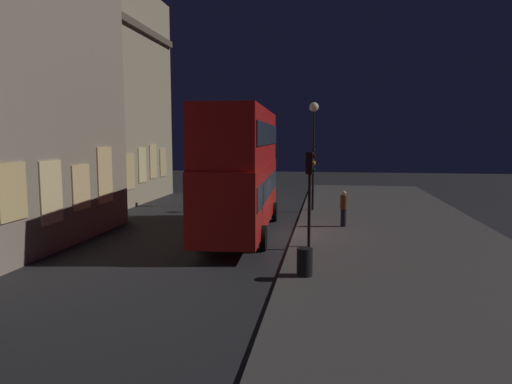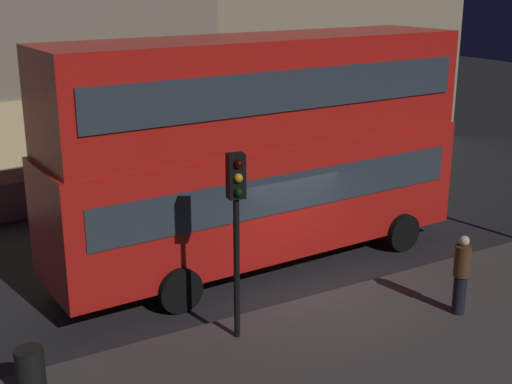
{
  "view_description": "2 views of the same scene",
  "coord_description": "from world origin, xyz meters",
  "px_view_note": "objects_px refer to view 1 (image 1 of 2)",
  "views": [
    {
      "loc": [
        -20.93,
        -1.89,
        4.4
      ],
      "look_at": [
        -0.73,
        1.18,
        2.04
      ],
      "focal_mm": 33.11,
      "sensor_mm": 36.0,
      "label": 1
    },
    {
      "loc": [
        -8.56,
        -12.11,
        6.95
      ],
      "look_at": [
        -0.88,
        0.96,
        2.26
      ],
      "focal_mm": 49.26,
      "sensor_mm": 36.0,
      "label": 2
    }
  ],
  "objects_px": {
    "litter_bin": "(305,262)",
    "pedestrian": "(344,208)",
    "traffic_light_far_side": "(213,163)",
    "traffic_light_near_kerb": "(310,179)",
    "double_decker_bus": "(241,167)",
    "street_lamp": "(314,130)"
  },
  "relations": [
    {
      "from": "double_decker_bus",
      "to": "traffic_light_near_kerb",
      "type": "bearing_deg",
      "value": -129.93
    },
    {
      "from": "pedestrian",
      "to": "litter_bin",
      "type": "distance_m",
      "value": 8.64
    },
    {
      "from": "double_decker_bus",
      "to": "traffic_light_near_kerb",
      "type": "distance_m",
      "value": 4.03
    },
    {
      "from": "double_decker_bus",
      "to": "pedestrian",
      "type": "distance_m",
      "value": 5.51
    },
    {
      "from": "traffic_light_near_kerb",
      "to": "litter_bin",
      "type": "distance_m",
      "value": 4.58
    },
    {
      "from": "double_decker_bus",
      "to": "traffic_light_far_side",
      "type": "height_order",
      "value": "double_decker_bus"
    },
    {
      "from": "street_lamp",
      "to": "pedestrian",
      "type": "bearing_deg",
      "value": -162.03
    },
    {
      "from": "street_lamp",
      "to": "traffic_light_far_side",
      "type": "bearing_deg",
      "value": 77.01
    },
    {
      "from": "traffic_light_far_side",
      "to": "litter_bin",
      "type": "relative_size",
      "value": 4.43
    },
    {
      "from": "double_decker_bus",
      "to": "traffic_light_far_side",
      "type": "xyz_separation_m",
      "value": [
        8.61,
        3.36,
        -0.32
      ]
    },
    {
      "from": "litter_bin",
      "to": "pedestrian",
      "type": "bearing_deg",
      "value": -9.69
    },
    {
      "from": "traffic_light_far_side",
      "to": "pedestrian",
      "type": "height_order",
      "value": "traffic_light_far_side"
    },
    {
      "from": "double_decker_bus",
      "to": "litter_bin",
      "type": "xyz_separation_m",
      "value": [
        -6.43,
        -3.21,
        -2.55
      ]
    },
    {
      "from": "traffic_light_far_side",
      "to": "litter_bin",
      "type": "xyz_separation_m",
      "value": [
        -15.04,
        -6.57,
        -2.23
      ]
    },
    {
      "from": "street_lamp",
      "to": "double_decker_bus",
      "type": "bearing_deg",
      "value": 157.08
    },
    {
      "from": "street_lamp",
      "to": "litter_bin",
      "type": "height_order",
      "value": "street_lamp"
    },
    {
      "from": "litter_bin",
      "to": "double_decker_bus",
      "type": "bearing_deg",
      "value": 26.5
    },
    {
      "from": "street_lamp",
      "to": "litter_bin",
      "type": "bearing_deg",
      "value": -179.2
    },
    {
      "from": "double_decker_bus",
      "to": "street_lamp",
      "type": "distance_m",
      "value": 7.94
    },
    {
      "from": "traffic_light_far_side",
      "to": "pedestrian",
      "type": "xyz_separation_m",
      "value": [
        -6.53,
        -8.02,
        -1.77
      ]
    },
    {
      "from": "traffic_light_near_kerb",
      "to": "litter_bin",
      "type": "bearing_deg",
      "value": -169.34
    },
    {
      "from": "double_decker_bus",
      "to": "traffic_light_far_side",
      "type": "bearing_deg",
      "value": 18.8
    }
  ]
}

